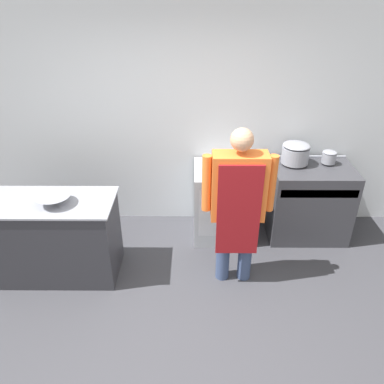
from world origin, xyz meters
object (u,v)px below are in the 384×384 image
Objects in this scene: fridge_unit at (222,202)px; sauce_pot at (329,157)px; person_cook at (238,200)px; stock_pot at (295,153)px; mixing_bowl at (54,200)px; stove at (308,202)px.

fridge_unit is 5.44× the size of sauce_pot.
sauce_pot reaches higher than fridge_unit.
stock_pot is (0.75, 0.93, 0.08)m from person_cook.
fridge_unit is at bearing 25.04° from mixing_bowl.
person_cook is 5.33× the size of stock_pot.
mixing_bowl is at bearing 178.89° from person_cook.
person_cook is 1.20m from stock_pot.
stock_pot is at bearing 19.50° from mixing_bowl.
fridge_unit is 1.94m from mixing_bowl.
fridge_unit is at bearing -172.98° from stock_pot.
person_cook reaches higher than stock_pot.
fridge_unit is 0.53× the size of person_cook.
fridge_unit is (-1.04, 0.01, -0.01)m from stove.
stove is 0.64m from stock_pot.
sauce_pot reaches higher than stove.
person_cook is (0.08, -0.83, 0.52)m from fridge_unit.
mixing_bowl is 2.04× the size of sauce_pot.
mixing_bowl is 1.06× the size of stock_pot.
sauce_pot is (1.23, 0.10, 0.55)m from fridge_unit.
sauce_pot is at bearing 4.77° from fridge_unit.
mixing_bowl is (-2.74, -0.78, 0.49)m from stove.
mixing_bowl is 3.06m from sauce_pot.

